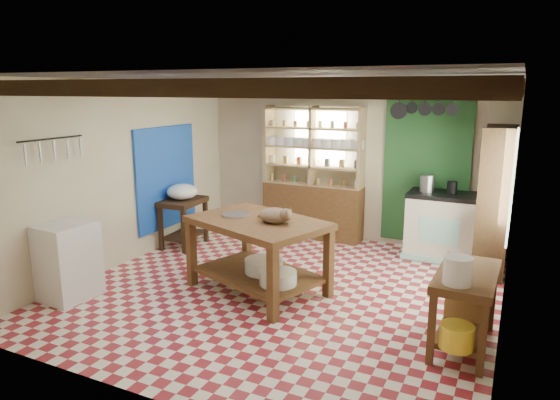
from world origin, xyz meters
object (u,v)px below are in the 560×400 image
at_px(prep_table, 184,223).
at_px(cat, 275,215).
at_px(right_counter, 464,310).
at_px(work_table, 258,255).
at_px(white_cabinet, 68,261).
at_px(stove, 442,225).

height_order(prep_table, cat, cat).
height_order(prep_table, right_counter, same).
bearing_deg(prep_table, cat, -31.42).
height_order(work_table, prep_table, work_table).
bearing_deg(white_cabinet, work_table, 34.33).
bearing_deg(prep_table, white_cabinet, -94.84).
height_order(stove, cat, cat).
bearing_deg(stove, cat, -125.02).
distance_m(work_table, prep_table, 2.21).
bearing_deg(work_table, stove, 69.88).
distance_m(work_table, cat, 0.60).
relative_size(prep_table, cat, 1.93).
xyz_separation_m(prep_table, white_cabinet, (-0.02, -2.25, 0.08)).
height_order(white_cabinet, right_counter, white_cabinet).
bearing_deg(prep_table, work_table, -33.63).
xyz_separation_m(work_table, cat, (0.25, -0.03, 0.55)).
relative_size(right_counter, cat, 2.70).
bearing_deg(cat, right_counter, 0.75).
height_order(work_table, white_cabinet, white_cabinet).
distance_m(stove, white_cabinet, 5.15).
xyz_separation_m(white_cabinet, cat, (2.20, 1.14, 0.55)).
xyz_separation_m(stove, right_counter, (0.59, -2.64, -0.11)).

